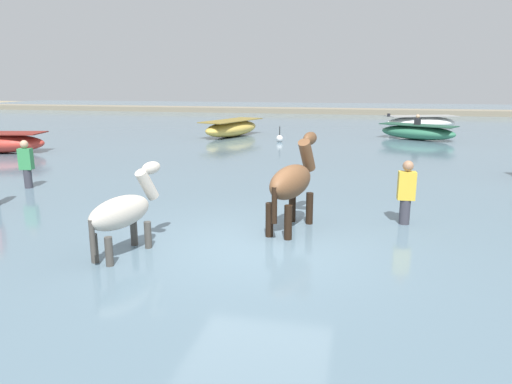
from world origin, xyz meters
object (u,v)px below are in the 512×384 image
(person_spectator_far, at_px, (27,170))
(channel_buoy, at_px, (280,138))
(boat_mid_outer, at_px, (417,132))
(horse_trailing_pinto, at_px, (124,214))
(person_wading_close, at_px, (406,200))
(horse_lead_bay, at_px, (293,184))
(boat_near_port, at_px, (421,123))
(boat_far_offshore, at_px, (232,128))

(person_spectator_far, height_order, channel_buoy, person_spectator_far)
(boat_mid_outer, relative_size, channel_buoy, 5.23)
(horse_trailing_pinto, relative_size, person_wading_close, 1.09)
(horse_lead_bay, distance_m, person_spectator_far, 7.39)
(boat_near_port, height_order, person_wading_close, person_wading_close)
(channel_buoy, bearing_deg, horse_trailing_pinto, -89.95)
(boat_mid_outer, distance_m, boat_far_offshore, 8.94)
(boat_mid_outer, bearing_deg, channel_buoy, -159.73)
(horse_trailing_pinto, height_order, person_spectator_far, horse_trailing_pinto)
(horse_lead_bay, xyz_separation_m, boat_mid_outer, (3.80, 14.99, -0.50))
(boat_near_port, distance_m, boat_far_offshore, 11.22)
(person_spectator_far, xyz_separation_m, person_wading_close, (9.18, -1.18, 0.00))
(boat_mid_outer, relative_size, person_wading_close, 2.27)
(horse_trailing_pinto, relative_size, boat_far_offshore, 0.41)
(horse_lead_bay, bearing_deg, boat_mid_outer, 75.79)
(boat_far_offshore, xyz_separation_m, person_wading_close, (7.19, -13.64, 0.07))
(boat_mid_outer, xyz_separation_m, person_spectator_far, (-10.91, -13.05, 0.12))
(horse_trailing_pinto, bearing_deg, boat_near_port, 72.51)
(boat_far_offshore, height_order, channel_buoy, boat_far_offshore)
(boat_mid_outer, height_order, person_spectator_far, person_spectator_far)
(horse_lead_bay, distance_m, boat_near_port, 20.62)
(channel_buoy, bearing_deg, person_wading_close, -69.47)
(channel_buoy, bearing_deg, boat_mid_outer, 20.27)
(horse_trailing_pinto, distance_m, boat_far_offshore, 16.50)
(horse_trailing_pinto, xyz_separation_m, boat_far_offshore, (-2.73, 16.27, -0.25))
(horse_trailing_pinto, bearing_deg, channel_buoy, 90.05)
(horse_lead_bay, height_order, boat_far_offshore, horse_lead_bay)
(horse_lead_bay, xyz_separation_m, channel_buoy, (-2.41, 12.70, -0.69))
(boat_far_offshore, relative_size, person_spectator_far, 2.65)
(boat_mid_outer, height_order, person_wading_close, person_wading_close)
(person_wading_close, xyz_separation_m, channel_buoy, (-4.47, 11.94, -0.31))
(boat_mid_outer, bearing_deg, horse_lead_bay, -104.21)
(boat_near_port, distance_m, person_spectator_far, 21.59)
(person_spectator_far, distance_m, person_wading_close, 9.26)
(horse_trailing_pinto, xyz_separation_m, person_spectator_far, (-4.73, 3.80, -0.18))
(boat_near_port, distance_m, person_wading_close, 19.51)
(horse_trailing_pinto, relative_size, person_spectator_far, 1.09)
(horse_lead_bay, bearing_deg, boat_far_offshore, 109.59)
(horse_lead_bay, height_order, boat_mid_outer, horse_lead_bay)
(boat_mid_outer, xyz_separation_m, person_wading_close, (-1.73, -14.23, 0.12))
(boat_near_port, height_order, person_spectator_far, person_spectator_far)
(person_spectator_far, relative_size, person_wading_close, 1.00)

